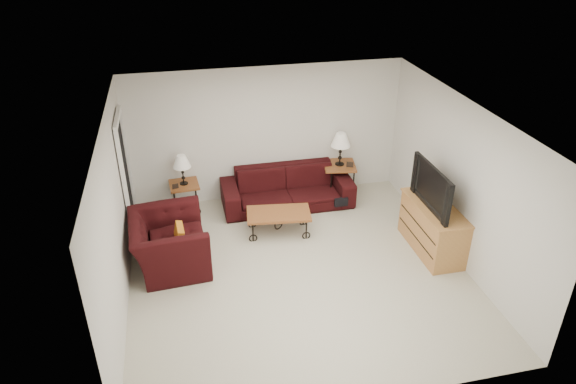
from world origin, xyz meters
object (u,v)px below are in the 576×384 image
object	(u,v)px
lamp_right	(340,149)
television	(438,187)
backpack	(339,196)
sofa	(287,188)
side_table_left	(185,197)
tv_stand	(433,228)
armchair	(169,243)
side_table_right	(339,179)
lamp_left	(182,170)
coffee_table	(279,223)

from	to	relation	value
lamp_right	television	xyz separation A→B (m)	(0.88, -2.10, 0.19)
television	backpack	size ratio (longest dim) A/B	2.42
sofa	side_table_left	xyz separation A→B (m)	(-1.84, 0.18, -0.07)
tv_stand	side_table_left	bearing A→B (deg)	151.09
armchair	television	world-z (taller)	television
side_table_right	backpack	xyz separation A→B (m)	(-0.16, -0.52, -0.07)
lamp_left	armchair	bearing A→B (deg)	-100.75
side_table_right	armchair	size ratio (longest dim) A/B	0.50
coffee_table	armchair	xyz separation A→B (m)	(-1.81, -0.53, 0.21)
television	lamp_right	bearing A→B (deg)	-157.18
television	tv_stand	bearing A→B (deg)	90.00
lamp_left	side_table_left	bearing A→B (deg)	0.00
lamp_left	armchair	size ratio (longest dim) A/B	0.44
lamp_left	television	distance (m)	4.33
lamp_left	lamp_right	distance (m)	2.90
side_table_right	coffee_table	distance (m)	1.78
tv_stand	television	world-z (taller)	television
side_table_right	side_table_left	bearing A→B (deg)	180.00
television	backpack	xyz separation A→B (m)	(-1.04, 1.58, -0.90)
armchair	television	xyz separation A→B (m)	(4.08, -0.47, 0.73)
side_table_left	lamp_right	xyz separation A→B (m)	(2.89, 0.00, 0.67)
lamp_left	television	xyz separation A→B (m)	(3.78, -2.10, 0.31)
armchair	lamp_left	bearing A→B (deg)	-14.60
coffee_table	side_table_right	bearing A→B (deg)	37.94
tv_stand	armchair	bearing A→B (deg)	173.41
side_table_left	television	size ratio (longest dim) A/B	0.46
lamp_right	backpack	size ratio (longest dim) A/B	1.28
sofa	side_table_right	xyz separation A→B (m)	(1.05, 0.18, -0.03)
side_table_right	lamp_left	xyz separation A→B (m)	(-2.89, 0.00, 0.51)
coffee_table	armchair	size ratio (longest dim) A/B	0.83
side_table_right	backpack	size ratio (longest dim) A/B	1.28
lamp_left	tv_stand	size ratio (longest dim) A/B	0.42
side_table_left	tv_stand	size ratio (longest dim) A/B	0.42
side_table_left	lamp_right	size ratio (longest dim) A/B	0.87
side_table_left	backpack	size ratio (longest dim) A/B	1.12
lamp_left	coffee_table	bearing A→B (deg)	-36.02
side_table_right	lamp_right	distance (m)	0.63
side_table_left	lamp_left	world-z (taller)	lamp_left
lamp_right	tv_stand	bearing A→B (deg)	-66.72
lamp_right	television	distance (m)	2.28
lamp_left	television	size ratio (longest dim) A/B	0.46
armchair	tv_stand	size ratio (longest dim) A/B	0.95
sofa	television	distance (m)	2.84
sofa	armchair	xyz separation A→B (m)	(-2.15, -1.44, 0.06)
side_table_left	armchair	xyz separation A→B (m)	(-0.31, -1.62, 0.14)
lamp_left	backpack	world-z (taller)	lamp_left
sofa	backpack	distance (m)	0.96
side_table_right	lamp_right	size ratio (longest dim) A/B	1.00
lamp_right	armchair	bearing A→B (deg)	-153.13
lamp_left	television	world-z (taller)	television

